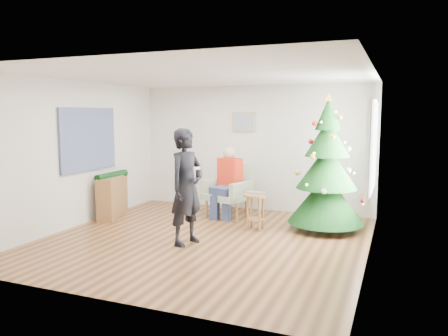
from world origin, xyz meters
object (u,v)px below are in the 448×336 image
at_px(christmas_tree, 327,169).
at_px(standing_man, 187,187).
at_px(console, 112,197).
at_px(armchair, 229,196).
at_px(stool, 255,211).

bearing_deg(christmas_tree, standing_man, -138.39).
distance_m(christmas_tree, console, 4.13).
xyz_separation_m(armchair, standing_man, (0.07, -1.99, 0.51)).
relative_size(stool, standing_man, 0.35).
bearing_deg(christmas_tree, stool, -157.91).
distance_m(christmas_tree, standing_man, 2.50).
relative_size(christmas_tree, standing_man, 1.32).
bearing_deg(stool, christmas_tree, 22.09).
xyz_separation_m(christmas_tree, console, (-4.03, -0.59, -0.67)).
bearing_deg(standing_man, stool, -16.36).
relative_size(christmas_tree, stool, 3.74).
height_order(armchair, standing_man, standing_man).
bearing_deg(stool, armchair, 135.20).
bearing_deg(console, standing_man, -43.32).
xyz_separation_m(stool, console, (-2.90, -0.13, 0.08)).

